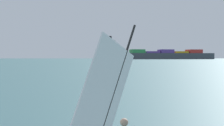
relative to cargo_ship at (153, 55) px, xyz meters
name	(u,v)px	position (x,y,z in m)	size (l,w,h in m)	color
cargo_ship	(153,55)	(0.00, 0.00, 0.00)	(167.75, 31.00, 32.50)	#3F444C
distant_headland	(202,53)	(309.26, 627.79, 8.20)	(645.37, 236.14, 29.63)	#756B56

